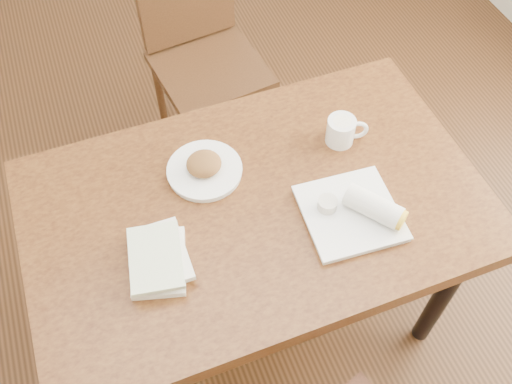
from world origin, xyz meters
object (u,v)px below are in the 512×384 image
object	(u,v)px
plate_scone	(204,168)
book_stack	(159,259)
chair_far	(200,44)
plate_burrito	(357,211)
table	(256,218)
coffee_mug	(342,130)

from	to	relation	value
plate_scone	book_stack	size ratio (longest dim) A/B	0.97
chair_far	plate_burrito	xyz separation A→B (m)	(0.13, -1.09, 0.23)
table	chair_far	world-z (taller)	chair_far
coffee_mug	book_stack	xyz separation A→B (m)	(-0.63, -0.22, -0.02)
plate_burrito	book_stack	bearing A→B (deg)	174.67
plate_scone	coffee_mug	world-z (taller)	coffee_mug
coffee_mug	plate_burrito	bearing A→B (deg)	-106.81
book_stack	table	bearing A→B (deg)	16.83
table	plate_scone	distance (m)	0.21
table	book_stack	bearing A→B (deg)	-163.17
chair_far	coffee_mug	bearing A→B (deg)	-75.85
chair_far	plate_scone	world-z (taller)	chair_far
coffee_mug	plate_burrito	xyz separation A→B (m)	(-0.08, -0.27, -0.02)
chair_far	coffee_mug	distance (m)	0.88
table	chair_far	xyz separation A→B (m)	(0.12, 0.95, -0.12)
plate_scone	plate_burrito	world-z (taller)	plate_burrito
table	coffee_mug	bearing A→B (deg)	20.89
table	coffee_mug	xyz separation A→B (m)	(0.33, 0.12, 0.13)
chair_far	book_stack	distance (m)	1.15
plate_burrito	plate_scone	bearing A→B (deg)	139.43
table	coffee_mug	distance (m)	0.37
plate_scone	table	bearing A→B (deg)	-56.07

